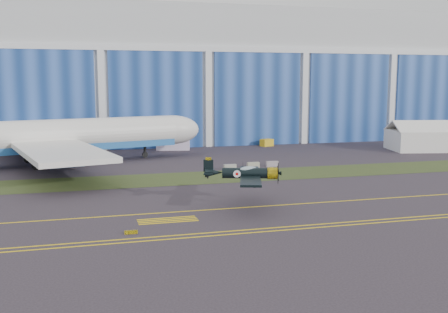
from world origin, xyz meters
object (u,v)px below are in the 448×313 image
object	(u,v)px
tent	(424,135)
tug	(267,143)
jetliner	(46,100)
warbird	(245,173)
shipping_container	(173,143)

from	to	relation	value
tent	tug	bearing A→B (deg)	165.09
tent	tug	world-z (taller)	tent
tug	jetliner	bearing A→B (deg)	176.57
warbird	shipping_container	bearing A→B (deg)	106.57
jetliner	tent	xyz separation A→B (m)	(72.36, -0.07, -7.71)
shipping_container	warbird	bearing A→B (deg)	-77.85
warbird	tug	size ratio (longest dim) A/B	5.30
warbird	tent	size ratio (longest dim) A/B	0.94
jetliner	shipping_container	world-z (taller)	jetliner
tent	warbird	bearing A→B (deg)	-131.34
warbird	shipping_container	distance (m)	50.56
shipping_container	tug	size ratio (longest dim) A/B	2.55
tent	shipping_container	size ratio (longest dim) A/B	2.22
tent	jetliner	bearing A→B (deg)	-168.05
warbird	shipping_container	xyz separation A→B (m)	(0.46, 50.50, -2.35)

